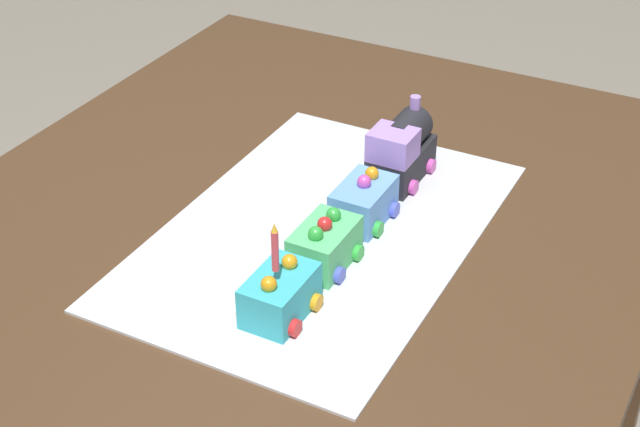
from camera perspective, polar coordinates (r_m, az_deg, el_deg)
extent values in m
cube|color=#4C331E|center=(1.32, -3.19, -2.76)|extent=(1.40, 1.00, 0.03)
cube|color=#4C331E|center=(2.17, -4.39, 1.35)|extent=(0.07, 0.07, 0.71)
cube|color=silver|center=(1.34, 0.00, -1.14)|extent=(0.60, 0.40, 0.00)
cube|color=#232328|center=(1.45, 4.80, 3.01)|extent=(0.12, 0.06, 0.05)
cylinder|color=#232328|center=(1.44, 5.13, 4.81)|extent=(0.07, 0.05, 0.05)
cube|color=#AD84E0|center=(1.40, 4.32, 4.05)|extent=(0.06, 0.06, 0.04)
cylinder|color=#AD84E0|center=(1.45, 5.63, 6.36)|extent=(0.02, 0.02, 0.03)
sphere|color=#F4EFCC|center=(1.50, 5.86, 4.42)|extent=(0.02, 0.02, 0.02)
cylinder|color=#D84CB2|center=(1.50, 4.04, 3.46)|extent=(0.02, 0.01, 0.02)
cylinder|color=#4C59D8|center=(1.45, 2.92, 2.26)|extent=(0.02, 0.01, 0.02)
cylinder|color=#D84CB2|center=(1.48, 6.59, 2.80)|extent=(0.02, 0.01, 0.02)
cylinder|color=#D84CB2|center=(1.42, 5.54, 1.56)|extent=(0.02, 0.01, 0.02)
cube|color=#669EEA|center=(1.35, 2.58, 0.65)|extent=(0.10, 0.06, 0.06)
cylinder|color=yellow|center=(1.39, 1.72, 0.97)|extent=(0.02, 0.01, 0.02)
cylinder|color=orange|center=(1.35, 0.69, -0.13)|extent=(0.02, 0.01, 0.02)
cylinder|color=#4C59D8|center=(1.37, 4.42, 0.22)|extent=(0.02, 0.01, 0.02)
cylinder|color=green|center=(1.33, 3.46, -0.93)|extent=(0.02, 0.01, 0.02)
sphere|color=orange|center=(1.35, 3.08, 2.37)|extent=(0.02, 0.02, 0.02)
sphere|color=#D84CB2|center=(1.33, 2.62, 1.88)|extent=(0.02, 0.02, 0.02)
cube|color=#59CC7A|center=(1.26, 0.28, -1.92)|extent=(0.10, 0.06, 0.06)
cylinder|color=green|center=(1.30, -0.57, -1.49)|extent=(0.02, 0.01, 0.02)
cylinder|color=red|center=(1.27, -1.75, -2.74)|extent=(0.02, 0.01, 0.02)
cylinder|color=green|center=(1.28, 2.28, -2.34)|extent=(0.02, 0.01, 0.02)
cylinder|color=#4C59D8|center=(1.24, 1.17, -3.65)|extent=(0.02, 0.01, 0.02)
sphere|color=green|center=(1.22, -0.26, -1.21)|extent=(0.02, 0.02, 0.02)
sphere|color=green|center=(1.26, 0.80, -0.07)|extent=(0.02, 0.02, 0.02)
sphere|color=red|center=(1.24, 0.28, -0.63)|extent=(0.02, 0.02, 0.02)
cube|color=#38B7C6|center=(1.18, -2.38, -4.85)|extent=(0.10, 0.06, 0.06)
cylinder|color=green|center=(1.22, -3.19, -4.28)|extent=(0.02, 0.01, 0.02)
cylinder|color=red|center=(1.19, -4.54, -5.71)|extent=(0.02, 0.01, 0.02)
cylinder|color=orange|center=(1.19, -0.19, -5.27)|extent=(0.02, 0.01, 0.02)
cylinder|color=red|center=(1.16, -1.47, -6.77)|extent=(0.02, 0.01, 0.02)
sphere|color=orange|center=(1.14, -3.04, -4.19)|extent=(0.02, 0.02, 0.02)
sphere|color=orange|center=(1.18, -1.81, -2.88)|extent=(0.02, 0.02, 0.02)
cylinder|color=#F24C59|center=(1.13, -2.67, -2.23)|extent=(0.01, 0.01, 0.05)
cone|color=yellow|center=(1.11, -2.71, -0.82)|extent=(0.01, 0.01, 0.01)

